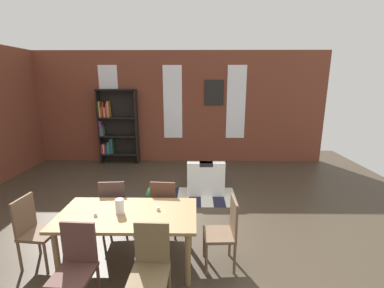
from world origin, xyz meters
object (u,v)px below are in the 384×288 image
(potted_plant_by_shelf, at_px, (160,197))
(dining_chair_near_right, at_px, (151,265))
(dining_chair_far_right, at_px, (165,206))
(dining_chair_head_left, at_px, (34,229))
(dining_chair_far_left, at_px, (115,205))
(bookshelf_tall, at_px, (115,126))
(vase_on_table, at_px, (120,206))
(dining_table, at_px, (128,219))
(dining_chair_head_right, at_px, (225,230))
(dining_chair_near_left, at_px, (76,265))
(armchair_white, at_px, (205,179))

(potted_plant_by_shelf, bearing_deg, dining_chair_near_right, -85.13)
(dining_chair_far_right, distance_m, dining_chair_head_left, 1.79)
(dining_chair_far_left, distance_m, bookshelf_tall, 4.07)
(dining_chair_far_right, bearing_deg, vase_on_table, -125.68)
(dining_table, height_order, dining_chair_head_right, dining_chair_head_right)
(vase_on_table, bearing_deg, dining_chair_far_left, 113.37)
(vase_on_table, relative_size, potted_plant_by_shelf, 0.31)
(dining_chair_head_right, xyz_separation_m, potted_plant_by_shelf, (-1.03, 1.38, -0.18))
(dining_chair_near_left, distance_m, bookshelf_tall, 5.38)
(dining_chair_far_left, bearing_deg, bookshelf_tall, 105.81)
(vase_on_table, height_order, dining_chair_head_right, dining_chair_head_right)
(dining_chair_head_right, distance_m, dining_chair_head_left, 2.52)
(dining_chair_near_right, relative_size, dining_chair_far_right, 1.00)
(dining_chair_far_right, bearing_deg, armchair_white, 68.50)
(vase_on_table, height_order, armchair_white, vase_on_table)
(dining_table, relative_size, dining_chair_far_left, 1.87)
(potted_plant_by_shelf, bearing_deg, vase_on_table, -103.11)
(dining_table, distance_m, potted_plant_by_shelf, 1.44)
(dining_chair_head_right, relative_size, dining_chair_far_right, 1.00)
(dining_chair_near_right, bearing_deg, potted_plant_by_shelf, 94.87)
(dining_table, distance_m, dining_chair_far_right, 0.80)
(dining_chair_head_right, bearing_deg, bookshelf_tall, 121.14)
(dining_chair_head_right, height_order, potted_plant_by_shelf, dining_chair_head_right)
(dining_chair_far_right, height_order, dining_chair_head_left, same)
(dining_chair_head_left, bearing_deg, dining_chair_head_right, -0.10)
(dining_chair_head_right, xyz_separation_m, dining_chair_head_left, (-2.52, 0.00, 0.00))
(dining_table, height_order, armchair_white, dining_table)
(dining_chair_far_left, xyz_separation_m, dining_chair_far_right, (0.79, -0.00, 0.00))
(bookshelf_tall, xyz_separation_m, armchair_white, (2.59, -2.08, -0.83))
(dining_chair_head_left, distance_m, bookshelf_tall, 4.59)
(vase_on_table, distance_m, dining_chair_far_left, 0.82)
(vase_on_table, bearing_deg, dining_chair_head_left, 179.64)
(vase_on_table, bearing_deg, dining_table, -0.00)
(bookshelf_tall, xyz_separation_m, potted_plant_by_shelf, (1.71, -3.17, -0.78))
(dining_chair_near_right, bearing_deg, dining_chair_far_left, 120.17)
(dining_chair_head_left, relative_size, potted_plant_by_shelf, 1.54)
(dining_table, relative_size, potted_plant_by_shelf, 2.88)
(vase_on_table, bearing_deg, dining_chair_near_right, -53.84)
(dining_chair_head_left, bearing_deg, dining_chair_near_right, -22.55)
(dining_chair_head_right, height_order, dining_chair_head_left, same)
(dining_chair_head_left, relative_size, armchair_white, 1.17)
(dining_chair_head_left, height_order, potted_plant_by_shelf, dining_chair_head_left)
(dining_chair_head_right, bearing_deg, dining_chair_near_right, -141.39)
(dining_chair_far_left, distance_m, dining_chair_head_left, 1.10)
(dining_table, height_order, potted_plant_by_shelf, dining_table)
(armchair_white, distance_m, potted_plant_by_shelf, 1.40)
(dining_chair_head_right, height_order, dining_chair_far_left, same)
(dining_chair_head_right, relative_size, dining_chair_head_left, 1.00)
(dining_table, xyz_separation_m, dining_chair_head_left, (-1.26, 0.01, -0.15))
(dining_chair_far_right, distance_m, potted_plant_by_shelf, 0.74)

